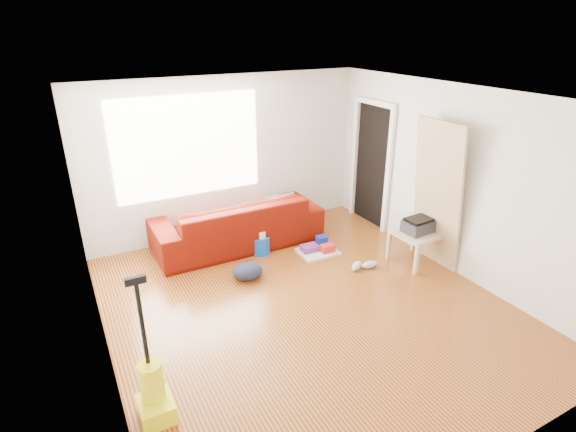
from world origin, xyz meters
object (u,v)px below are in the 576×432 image
side_table (417,236)px  backpack (248,279)px  vacuum (154,393)px  sofa (238,244)px  tv_stand (282,219)px  bucket (261,253)px  cleaning_tray (318,249)px

side_table → backpack: 2.46m
vacuum → side_table: bearing=15.4°
sofa → tv_stand: bearing=-163.3°
sofa → backpack: sofa is taller
vacuum → tv_stand: bearing=47.7°
sofa → bucket: size_ratio=9.48×
backpack → vacuum: bearing=-121.9°
bucket → vacuum: 3.14m
bucket → backpack: size_ratio=0.65×
sofa → backpack: 1.06m
backpack → vacuum: vacuum is taller
cleaning_tray → bucket: bearing=152.9°
tv_stand → backpack: (-1.19, -1.30, -0.13)m
sofa → cleaning_tray: 1.27m
bucket → cleaning_tray: (0.77, -0.39, 0.06)m
sofa → side_table: (2.04, -1.71, 0.40)m
backpack → vacuum: 2.39m
backpack → vacuum: (-1.62, -1.74, 0.26)m
bucket → backpack: bearing=-128.7°
cleaning_tray → vacuum: bearing=-146.0°
vacuum → cleaning_tray: bearing=34.5°
side_table → vacuum: 4.09m
backpack → tv_stand: bearing=58.6°
tv_stand → vacuum: size_ratio=0.50×
cleaning_tray → side_table: bearing=-38.8°
sofa → bucket: 0.48m
bucket → cleaning_tray: 0.87m
tv_stand → backpack: size_ratio=1.67×
sofa → backpack: size_ratio=6.14×
tv_stand → backpack: 1.76m
vacuum → backpack: bearing=47.4°
sofa → side_table: side_table is taller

